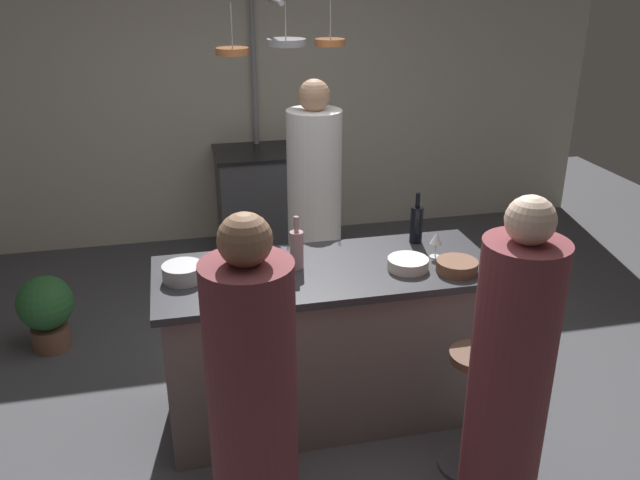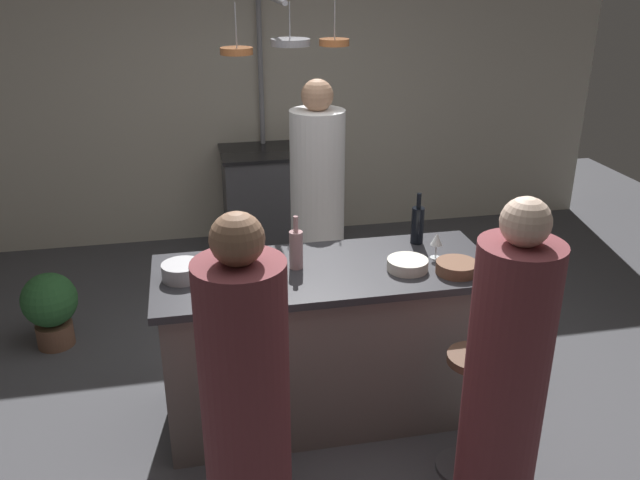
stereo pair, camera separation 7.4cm
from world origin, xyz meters
name	(u,v)px [view 2 (the right image)]	position (x,y,z in m)	size (l,w,h in m)	color
ground_plane	(325,409)	(0.00, 0.00, 0.00)	(9.00, 9.00, 0.00)	#4C4C51
back_wall	(259,94)	(0.00, 2.85, 1.30)	(6.40, 0.16, 2.60)	beige
kitchen_island	(325,342)	(0.00, 0.00, 0.45)	(1.80, 0.72, 0.90)	slate
stove_range	(268,199)	(0.00, 2.45, 0.45)	(0.80, 0.64, 0.89)	#47474C
chef	(317,216)	(0.16, 1.04, 0.79)	(0.36, 0.36, 1.71)	white
bar_stool_left	(246,438)	(-0.50, -0.62, 0.38)	(0.28, 0.28, 0.68)	#4C4C51
guest_left	(247,422)	(-0.52, -0.98, 0.75)	(0.34, 0.34, 1.61)	brown
bar_stool_right	(469,408)	(0.59, -0.62, 0.38)	(0.28, 0.28, 0.68)	#4C4C51
guest_right	(504,393)	(0.54, -1.00, 0.74)	(0.34, 0.34, 1.60)	brown
overhead_pot_rack	(275,68)	(0.01, 1.89, 1.67)	(0.86, 1.49, 2.17)	gray
potted_plant	(50,306)	(-1.63, 1.05, 0.30)	(0.36, 0.36, 0.52)	brown
pepper_mill	(252,253)	(-0.38, 0.04, 1.01)	(0.05, 0.05, 0.21)	#382319
wine_bottle_rose	(296,249)	(-0.15, 0.04, 1.01)	(0.07, 0.07, 0.29)	#B78C8E
wine_bottle_red	(252,260)	(-0.39, -0.10, 1.03)	(0.07, 0.07, 0.33)	#143319
wine_bottle_dark	(418,224)	(0.58, 0.23, 1.01)	(0.07, 0.07, 0.30)	black
wine_glass_near_left_guest	(240,242)	(-0.43, 0.20, 1.01)	(0.07, 0.07, 0.15)	silver
wine_glass_by_chef	(437,240)	(0.61, 0.01, 1.01)	(0.07, 0.07, 0.15)	silver
mixing_bowl_ceramic	(407,265)	(0.41, -0.10, 0.93)	(0.21, 0.21, 0.06)	silver
mixing_bowl_wooden	(457,267)	(0.65, -0.19, 0.93)	(0.22, 0.22, 0.06)	brown
mixing_bowl_steel	(182,271)	(-0.74, 0.03, 0.94)	(0.21, 0.21, 0.08)	#B7B7BC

